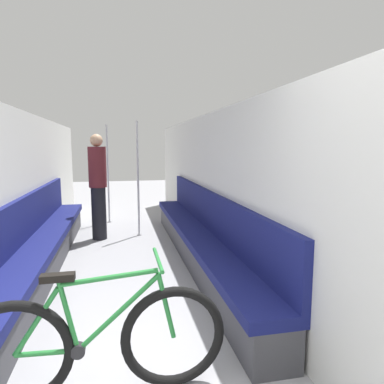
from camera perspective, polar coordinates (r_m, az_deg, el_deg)
wall_left at (r=4.72m, az=-27.36°, el=-0.14°), size 0.10×9.90×2.07m
wall_right at (r=4.74m, az=4.06°, el=0.72°), size 0.10×9.90×2.07m
bench_seat_row_left at (r=4.82m, az=-23.97°, el=-8.51°), size 0.45×5.11×0.98m
bench_seat_row_right at (r=4.84m, az=1.13°, el=-7.80°), size 0.45×5.11×0.98m
bicycle at (r=2.44m, az=-15.47°, el=-23.10°), size 1.67×0.46×0.90m
grab_pole_near at (r=7.37m, az=-13.82°, el=2.69°), size 0.08×0.08×2.05m
grab_pole_far at (r=6.15m, az=-8.98°, el=1.88°), size 0.08×0.08×2.05m
passenger_standing at (r=6.06m, az=-15.40°, el=1.06°), size 0.30×0.30×1.81m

